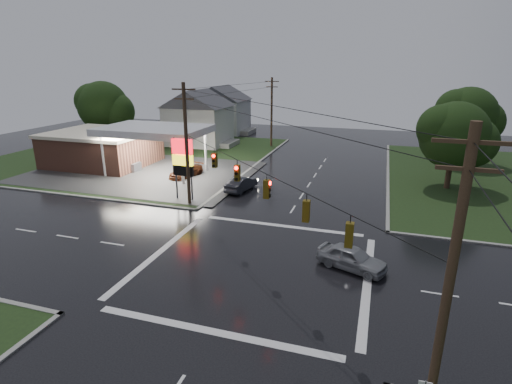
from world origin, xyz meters
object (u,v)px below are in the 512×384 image
(house_far, at_px, (221,109))
(tree_ne_near, at_px, (456,136))
(pylon_sign, at_px, (183,159))
(utility_pole_nw, at_px, (186,143))
(utility_pole_n, at_px, (272,111))
(tree_ne_far, at_px, (468,116))
(car_pump, at_px, (186,171))
(car_crossing, at_px, (352,258))
(tree_nw_behind, at_px, (104,107))
(gas_station, at_px, (109,146))
(car_north, at_px, (241,184))
(utility_pole_se, at_px, (449,286))
(house_near, at_px, (199,117))

(house_far, relative_size, tree_ne_near, 1.23)
(pylon_sign, xyz_separation_m, utility_pole_nw, (1.00, -1.00, 1.71))
(pylon_sign, relative_size, utility_pole_n, 0.57)
(tree_ne_far, distance_m, car_pump, 35.60)
(house_far, xyz_separation_m, car_pump, (7.88, -30.20, -3.73))
(pylon_sign, relative_size, car_crossing, 1.34)
(tree_nw_behind, height_order, car_pump, tree_nw_behind)
(gas_station, relative_size, car_crossing, 5.87)
(utility_pole_nw, height_order, car_north, utility_pole_nw)
(gas_station, xyz_separation_m, tree_ne_near, (39.82, 2.29, 3.01))
(tree_ne_near, relative_size, car_pump, 1.94)
(pylon_sign, height_order, utility_pole_se, utility_pole_se)
(car_north, bearing_deg, pylon_sign, 56.40)
(house_near, height_order, tree_ne_far, tree_ne_far)
(gas_station, relative_size, tree_nw_behind, 2.62)
(tree_ne_near, xyz_separation_m, car_north, (-20.43, -7.14, -4.83))
(tree_nw_behind, xyz_separation_m, tree_ne_near, (47.98, -8.00, -0.62))
(gas_station, relative_size, house_far, 2.37)
(gas_station, relative_size, tree_ne_far, 2.67)
(tree_ne_far, distance_m, car_north, 30.75)
(utility_pole_se, height_order, car_pump, utility_pole_se)
(house_far, bearing_deg, utility_pole_se, -61.32)
(pylon_sign, distance_m, utility_pole_se, 28.34)
(house_far, relative_size, tree_nw_behind, 1.10)
(tree_nw_behind, distance_m, car_north, 31.91)
(utility_pole_nw, relative_size, house_near, 1.00)
(tree_ne_near, xyz_separation_m, car_pump, (-28.22, -4.20, -4.89))
(tree_ne_near, bearing_deg, utility_pole_n, 145.90)
(utility_pole_se, bearing_deg, pylon_sign, 135.00)
(utility_pole_n, xyz_separation_m, car_crossing, (15.43, -36.50, -4.71))
(house_far, height_order, car_crossing, house_far)
(house_near, xyz_separation_m, tree_nw_behind, (-12.89, -6.01, 1.77))
(car_north, bearing_deg, house_near, -44.78)
(car_crossing, bearing_deg, tree_nw_behind, 75.12)
(utility_pole_se, height_order, house_far, utility_pole_se)
(utility_pole_nw, relative_size, utility_pole_n, 1.05)
(pylon_sign, height_order, car_north, pylon_sign)
(gas_station, bearing_deg, utility_pole_nw, -32.23)
(pylon_sign, distance_m, utility_pole_n, 27.56)
(tree_ne_near, height_order, car_north, tree_ne_near)
(utility_pole_se, bearing_deg, gas_station, 140.30)
(gas_station, relative_size, car_north, 5.90)
(pylon_sign, relative_size, house_far, 0.54)
(utility_pole_nw, bearing_deg, car_crossing, -27.41)
(tree_nw_behind, bearing_deg, tree_ne_far, 4.49)
(tree_ne_far, xyz_separation_m, car_north, (-23.44, -19.14, -5.45))
(pylon_sign, distance_m, tree_nw_behind, 30.49)
(utility_pole_n, xyz_separation_m, car_north, (3.21, -23.15, -4.74))
(utility_pole_nw, bearing_deg, tree_ne_far, 42.59)
(utility_pole_se, height_order, tree_ne_far, utility_pole_se)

